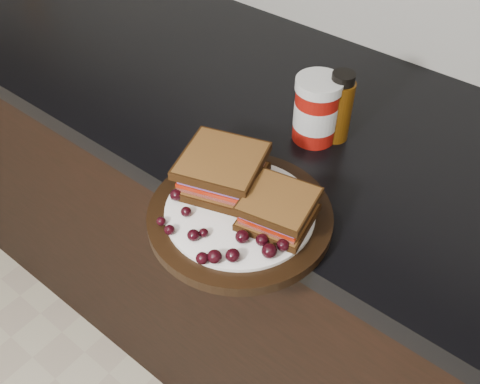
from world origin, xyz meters
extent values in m
cube|color=black|center=(0.00, 1.70, 0.43)|extent=(3.96, 0.58, 0.86)
cube|color=black|center=(0.00, 1.70, 0.88)|extent=(3.98, 0.60, 0.04)
cylinder|color=black|center=(0.21, 1.41, 0.91)|extent=(0.28, 0.28, 0.02)
ellipsoid|color=black|center=(0.13, 1.37, 0.93)|extent=(0.02, 0.02, 0.02)
ellipsoid|color=black|center=(0.16, 1.35, 0.93)|extent=(0.02, 0.02, 0.01)
ellipsoid|color=black|center=(0.14, 1.32, 0.93)|extent=(0.01, 0.01, 0.01)
ellipsoid|color=black|center=(0.17, 1.31, 0.93)|extent=(0.02, 0.02, 0.01)
ellipsoid|color=black|center=(0.20, 1.33, 0.93)|extent=(0.02, 0.02, 0.02)
ellipsoid|color=black|center=(0.21, 1.34, 0.93)|extent=(0.01, 0.01, 0.01)
ellipsoid|color=black|center=(0.24, 1.30, 0.93)|extent=(0.02, 0.02, 0.02)
ellipsoid|color=black|center=(0.25, 1.31, 0.93)|extent=(0.02, 0.02, 0.02)
ellipsoid|color=black|center=(0.27, 1.33, 0.93)|extent=(0.02, 0.02, 0.02)
ellipsoid|color=black|center=(0.26, 1.37, 0.93)|extent=(0.02, 0.02, 0.02)
ellipsoid|color=black|center=(0.30, 1.37, 0.93)|extent=(0.02, 0.02, 0.02)
ellipsoid|color=black|center=(0.28, 1.38, 0.93)|extent=(0.02, 0.02, 0.02)
ellipsoid|color=black|center=(0.31, 1.39, 0.93)|extent=(0.02, 0.02, 0.02)
ellipsoid|color=black|center=(0.31, 1.44, 0.93)|extent=(0.02, 0.02, 0.02)
ellipsoid|color=black|center=(0.29, 1.44, 0.93)|extent=(0.02, 0.02, 0.02)
ellipsoid|color=black|center=(0.25, 1.44, 0.93)|extent=(0.02, 0.02, 0.02)
ellipsoid|color=black|center=(0.15, 1.45, 0.93)|extent=(0.02, 0.02, 0.01)
ellipsoid|color=black|center=(0.16, 1.44, 0.93)|extent=(0.02, 0.02, 0.02)
ellipsoid|color=black|center=(0.14, 1.42, 0.93)|extent=(0.02, 0.02, 0.02)
ellipsoid|color=black|center=(0.12, 1.43, 0.93)|extent=(0.02, 0.02, 0.02)
ellipsoid|color=black|center=(0.16, 1.40, 0.93)|extent=(0.02, 0.02, 0.02)
ellipsoid|color=black|center=(0.17, 1.45, 0.93)|extent=(0.02, 0.02, 0.02)
ellipsoid|color=black|center=(0.16, 1.42, 0.93)|extent=(0.02, 0.02, 0.02)
ellipsoid|color=black|center=(0.11, 1.42, 0.93)|extent=(0.02, 0.02, 0.02)
cylinder|color=#9A120B|center=(0.19, 1.65, 0.96)|extent=(0.08, 0.08, 0.12)
cylinder|color=#4C2A07|center=(0.22, 1.68, 0.97)|extent=(0.06, 0.06, 0.13)
camera|label=1|loc=(0.56, 0.98, 1.50)|focal=40.00mm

